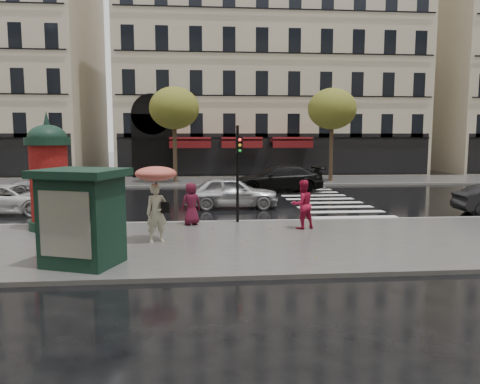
{
  "coord_description": "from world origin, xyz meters",
  "views": [
    {
      "loc": [
        -0.46,
        -14.53,
        3.39
      ],
      "look_at": [
        1.0,
        1.5,
        1.42
      ],
      "focal_mm": 35.0,
      "sensor_mm": 36.0,
      "label": 1
    }
  ],
  "objects": [
    {
      "name": "bldg_far_corner",
      "position": [
        6.0,
        30.0,
        11.31
      ],
      "size": [
        26.0,
        14.0,
        22.9
      ],
      "color": "#B7A88C",
      "rests_on": "ground"
    },
    {
      "name": "far_sidewalk",
      "position": [
        0.0,
        19.0,
        0.06
      ],
      "size": [
        90.0,
        6.0,
        0.12
      ],
      "primitive_type": "cube",
      "color": "#474744",
      "rests_on": "ground"
    },
    {
      "name": "man_burgundy",
      "position": [
        -0.71,
        2.4,
        0.89
      ],
      "size": [
        0.89,
        0.76,
        1.55
      ],
      "primitive_type": "imported",
      "rotation": [
        0.0,
        0.0,
        3.57
      ],
      "color": "#4D0F22",
      "rests_on": "near_sidewalk"
    },
    {
      "name": "newsstand",
      "position": [
        -3.36,
        -2.68,
        1.37
      ],
      "size": [
        2.48,
        2.3,
        2.42
      ],
      "color": "black",
      "rests_on": "near_sidewalk"
    },
    {
      "name": "car_far_silver",
      "position": [
        -8.26,
        11.86,
        0.8
      ],
      "size": [
        4.93,
        2.51,
        1.61
      ],
      "primitive_type": "imported",
      "rotation": [
        0.0,
        0.0,
        -1.7
      ],
      "color": "#9E9EA2",
      "rests_on": "ground"
    },
    {
      "name": "zebra_crossing",
      "position": [
        6.0,
        9.6,
        0.01
      ],
      "size": [
        3.6,
        11.75,
        0.01
      ],
      "primitive_type": "cube",
      "color": "silver",
      "rests_on": "ground"
    },
    {
      "name": "car_black",
      "position": [
        4.28,
        12.87,
        0.79
      ],
      "size": [
        5.52,
        2.46,
        1.57
      ],
      "primitive_type": "imported",
      "rotation": [
        0.0,
        0.0,
        -1.52
      ],
      "color": "black",
      "rests_on": "ground"
    },
    {
      "name": "tree_far_right",
      "position": [
        9.0,
        18.0,
        5.17
      ],
      "size": [
        3.4,
        3.4,
        6.64
      ],
      "color": "#38281C",
      "rests_on": "ground"
    },
    {
      "name": "woman_red",
      "position": [
        3.17,
        1.34,
        0.98
      ],
      "size": [
        1.0,
        0.88,
        1.71
      ],
      "primitive_type": "imported",
      "rotation": [
        0.0,
        0.0,
        3.47
      ],
      "color": "#A81436",
      "rests_on": "near_sidewalk"
    },
    {
      "name": "car_silver",
      "position": [
        1.1,
        6.94,
        0.74
      ],
      "size": [
        4.37,
        1.82,
        1.48
      ],
      "primitive_type": "imported",
      "rotation": [
        0.0,
        0.0,
        1.55
      ],
      "color": "silver",
      "rests_on": "ground"
    },
    {
      "name": "near_sidewalk",
      "position": [
        0.0,
        -0.5,
        0.06
      ],
      "size": [
        90.0,
        7.0,
        0.12
      ],
      "primitive_type": "cube",
      "color": "#474744",
      "rests_on": "ground"
    },
    {
      "name": "car_white",
      "position": [
        -8.49,
        6.28,
        0.63
      ],
      "size": [
        4.68,
        2.5,
        1.25
      ],
      "primitive_type": "imported",
      "rotation": [
        0.0,
        0.0,
        1.47
      ],
      "color": "white",
      "rests_on": "ground"
    },
    {
      "name": "woman_umbrella",
      "position": [
        -1.71,
        -0.31,
        1.71
      ],
      "size": [
        1.25,
        1.25,
        2.41
      ],
      "color": "#BCB69B",
      "rests_on": "near_sidewalk"
    },
    {
      "name": "near_kerb",
      "position": [
        0.0,
        3.0,
        0.07
      ],
      "size": [
        90.0,
        0.25,
        0.14
      ],
      "primitive_type": "cube",
      "color": "slate",
      "rests_on": "ground"
    },
    {
      "name": "morris_column",
      "position": [
        -5.57,
        2.09,
        2.07
      ],
      "size": [
        1.52,
        1.52,
        4.08
      ],
      "color": "black",
      "rests_on": "near_sidewalk"
    },
    {
      "name": "ground",
      "position": [
        0.0,
        0.0,
        0.0
      ],
      "size": [
        160.0,
        160.0,
        0.0
      ],
      "primitive_type": "plane",
      "color": "black",
      "rests_on": "ground"
    },
    {
      "name": "traffic_light",
      "position": [
        1.04,
        2.73,
        2.31
      ],
      "size": [
        0.26,
        0.35,
        3.61
      ],
      "color": "black",
      "rests_on": "near_sidewalk"
    },
    {
      "name": "far_kerb",
      "position": [
        0.0,
        16.0,
        0.07
      ],
      "size": [
        90.0,
        0.25,
        0.14
      ],
      "primitive_type": "cube",
      "color": "slate",
      "rests_on": "ground"
    },
    {
      "name": "tree_far_left",
      "position": [
        -2.0,
        18.0,
        5.17
      ],
      "size": [
        3.4,
        3.4,
        6.64
      ],
      "color": "#38281C",
      "rests_on": "ground"
    }
  ]
}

